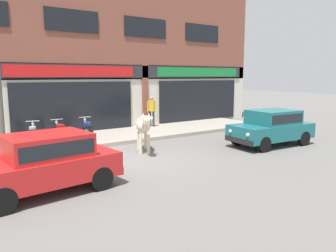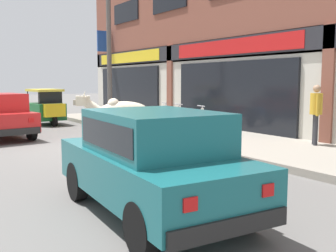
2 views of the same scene
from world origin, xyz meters
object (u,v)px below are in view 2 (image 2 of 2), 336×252
at_px(cow, 120,113).
at_px(auto_rickshaw, 46,109).
at_px(motorcycle_1, 165,118).
at_px(motorcycle_2, 185,121).
at_px(motorcycle_0, 149,116).
at_px(car_1, 153,157).
at_px(pedestrian, 316,108).
at_px(utility_pole, 109,45).

height_order(cow, auto_rickshaw, cow).
xyz_separation_m(motorcycle_1, motorcycle_2, (1.14, 0.06, 0.00)).
height_order(motorcycle_0, motorcycle_1, same).
relative_size(car_1, motorcycle_1, 2.04).
relative_size(motorcycle_2, pedestrian, 1.12).
distance_m(motorcycle_0, utility_pole, 3.13).
bearing_deg(car_1, motorcycle_1, 145.50).
height_order(auto_rickshaw, pedestrian, pedestrian).
xyz_separation_m(pedestrian, utility_pole, (-7.53, -2.40, 2.09)).
relative_size(motorcycle_0, motorcycle_2, 0.99).
bearing_deg(pedestrian, auto_rickshaw, -158.53).
relative_size(car_1, utility_pole, 0.60).
bearing_deg(motorcycle_1, auto_rickshaw, -152.29).
bearing_deg(motorcycle_2, pedestrian, 17.90).
height_order(auto_rickshaw, motorcycle_1, auto_rickshaw).
bearing_deg(cow, car_1, -22.21).
height_order(car_1, pedestrian, pedestrian).
height_order(auto_rickshaw, motorcycle_2, auto_rickshaw).
bearing_deg(utility_pole, motorcycle_1, 23.84).
bearing_deg(utility_pole, motorcycle_0, 41.49).
relative_size(cow, car_1, 0.54).
height_order(cow, motorcycle_1, cow).
bearing_deg(cow, motorcycle_1, 127.19).
bearing_deg(motorcycle_0, car_1, -30.93).
distance_m(auto_rickshaw, motorcycle_2, 6.82).
distance_m(motorcycle_2, pedestrian, 4.32).
distance_m(cow, motorcycle_0, 4.40).
relative_size(car_1, pedestrian, 2.31).
bearing_deg(motorcycle_1, motorcycle_0, 177.81).
distance_m(cow, auto_rickshaw, 7.28).
xyz_separation_m(motorcycle_0, motorcycle_1, (1.11, -0.04, 0.00)).
xyz_separation_m(motorcycle_2, pedestrian, (4.07, 1.32, 0.60)).
relative_size(motorcycle_1, pedestrian, 1.13).
relative_size(car_1, motorcycle_2, 2.06).
distance_m(cow, motorcycle_1, 3.62).
bearing_deg(motorcycle_1, utility_pole, -156.16).
bearing_deg(motorcycle_0, utility_pole, -138.51).
bearing_deg(car_1, utility_pole, 157.76).
bearing_deg(car_1, auto_rickshaw, 169.82).
height_order(pedestrian, utility_pole, utility_pole).
distance_m(auto_rickshaw, utility_pole, 4.14).
relative_size(car_1, auto_rickshaw, 1.82).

